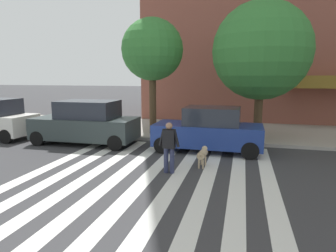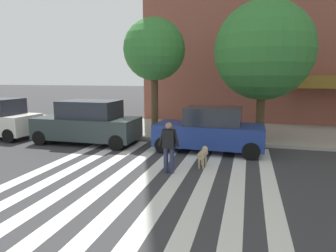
{
  "view_description": "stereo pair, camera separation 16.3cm",
  "coord_description": "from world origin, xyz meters",
  "px_view_note": "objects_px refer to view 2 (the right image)",
  "views": [
    {
      "loc": [
        4.23,
        -0.76,
        3.08
      ],
      "look_at": [
        1.9,
        8.38,
        1.47
      ],
      "focal_mm": 31.53,
      "sensor_mm": 36.0,
      "label": 1
    },
    {
      "loc": [
        4.39,
        -0.72,
        3.08
      ],
      "look_at": [
        1.9,
        8.38,
        1.47
      ],
      "focal_mm": 31.53,
      "sensor_mm": 36.0,
      "label": 2
    }
  ],
  "objects_px": {
    "parked_car_third_in_line": "(210,130)",
    "street_tree_nearest": "(154,50)",
    "street_tree_middle": "(263,51)",
    "parked_car_behind_first": "(88,123)",
    "pedestrian_dog_walker": "(169,145)",
    "dog_on_leash": "(203,154)"
  },
  "relations": [
    {
      "from": "parked_car_third_in_line",
      "to": "street_tree_nearest",
      "type": "relative_size",
      "value": 0.77
    },
    {
      "from": "street_tree_nearest",
      "to": "street_tree_middle",
      "type": "xyz_separation_m",
      "value": [
        5.17,
        0.06,
        -0.14
      ]
    },
    {
      "from": "parked_car_behind_first",
      "to": "pedestrian_dog_walker",
      "type": "relative_size",
      "value": 2.88
    },
    {
      "from": "parked_car_third_in_line",
      "to": "street_tree_nearest",
      "type": "distance_m",
      "value": 5.24
    },
    {
      "from": "street_tree_nearest",
      "to": "street_tree_middle",
      "type": "height_order",
      "value": "street_tree_middle"
    },
    {
      "from": "pedestrian_dog_walker",
      "to": "street_tree_middle",
      "type": "bearing_deg",
      "value": 62.18
    },
    {
      "from": "street_tree_nearest",
      "to": "street_tree_middle",
      "type": "relative_size",
      "value": 0.91
    },
    {
      "from": "street_tree_nearest",
      "to": "parked_car_third_in_line",
      "type": "bearing_deg",
      "value": -37.19
    },
    {
      "from": "pedestrian_dog_walker",
      "to": "parked_car_behind_first",
      "type": "bearing_deg",
      "value": 146.43
    },
    {
      "from": "street_tree_nearest",
      "to": "dog_on_leash",
      "type": "relative_size",
      "value": 5.73
    },
    {
      "from": "parked_car_behind_first",
      "to": "pedestrian_dog_walker",
      "type": "xyz_separation_m",
      "value": [
        4.69,
        -3.12,
        -0.02
      ]
    },
    {
      "from": "street_tree_middle",
      "to": "dog_on_leash",
      "type": "bearing_deg",
      "value": -113.2
    },
    {
      "from": "street_tree_middle",
      "to": "pedestrian_dog_walker",
      "type": "distance_m",
      "value": 7.08
    },
    {
      "from": "street_tree_nearest",
      "to": "dog_on_leash",
      "type": "bearing_deg",
      "value": -54.98
    },
    {
      "from": "street_tree_middle",
      "to": "pedestrian_dog_walker",
      "type": "height_order",
      "value": "street_tree_middle"
    },
    {
      "from": "parked_car_behind_first",
      "to": "street_tree_nearest",
      "type": "xyz_separation_m",
      "value": [
        2.46,
        2.38,
        3.39
      ]
    },
    {
      "from": "parked_car_third_in_line",
      "to": "street_tree_nearest",
      "type": "bearing_deg",
      "value": 142.81
    },
    {
      "from": "parked_car_third_in_line",
      "to": "parked_car_behind_first",
      "type": "bearing_deg",
      "value": 179.99
    },
    {
      "from": "street_tree_middle",
      "to": "pedestrian_dog_walker",
      "type": "bearing_deg",
      "value": -117.82
    },
    {
      "from": "parked_car_third_in_line",
      "to": "dog_on_leash",
      "type": "height_order",
      "value": "parked_car_third_in_line"
    },
    {
      "from": "parked_car_behind_first",
      "to": "parked_car_third_in_line",
      "type": "bearing_deg",
      "value": -0.01
    },
    {
      "from": "dog_on_leash",
      "to": "pedestrian_dog_walker",
      "type": "bearing_deg",
      "value": -135.37
    }
  ]
}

